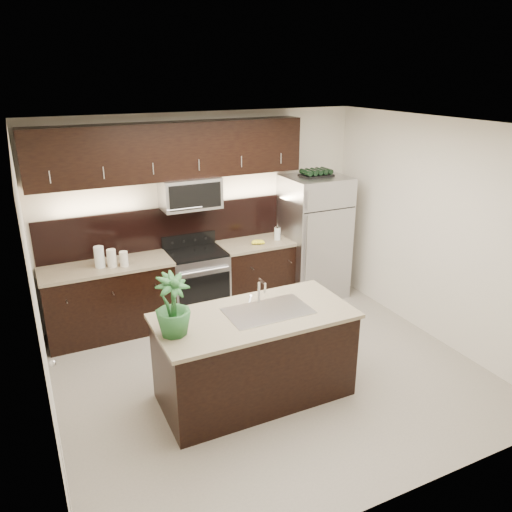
% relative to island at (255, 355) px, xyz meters
% --- Properties ---
extents(ground, '(4.50, 4.50, 0.00)m').
position_rel_island_xyz_m(ground, '(0.33, 0.30, -0.47)').
color(ground, gray).
rests_on(ground, ground).
extents(room_walls, '(4.52, 4.02, 2.71)m').
position_rel_island_xyz_m(room_walls, '(0.22, 0.27, 1.22)').
color(room_walls, beige).
rests_on(room_walls, ground).
extents(counter_run, '(3.51, 0.65, 0.94)m').
position_rel_island_xyz_m(counter_run, '(-0.12, 1.99, -0.00)').
color(counter_run, black).
rests_on(counter_run, ground).
extents(upper_fixtures, '(3.49, 0.40, 1.66)m').
position_rel_island_xyz_m(upper_fixtures, '(-0.10, 2.14, 1.67)').
color(upper_fixtures, black).
rests_on(upper_fixtures, counter_run).
extents(island, '(1.96, 0.96, 0.94)m').
position_rel_island_xyz_m(island, '(0.00, 0.00, 0.00)').
color(island, black).
rests_on(island, ground).
extents(sink_faucet, '(0.84, 0.50, 0.28)m').
position_rel_island_xyz_m(sink_faucet, '(0.15, 0.01, 0.48)').
color(sink_faucet, silver).
rests_on(sink_faucet, island).
extents(refrigerator, '(0.86, 0.78, 1.79)m').
position_rel_island_xyz_m(refrigerator, '(1.88, 1.93, 0.42)').
color(refrigerator, '#B2B2B7').
rests_on(refrigerator, ground).
extents(wine_rack, '(0.44, 0.27, 0.10)m').
position_rel_island_xyz_m(wine_rack, '(1.88, 1.93, 1.37)').
color(wine_rack, black).
rests_on(wine_rack, refrigerator).
extents(plant, '(0.41, 0.41, 0.58)m').
position_rel_island_xyz_m(plant, '(-0.83, -0.04, 0.76)').
color(plant, '#215325').
rests_on(plant, island).
extents(canisters, '(0.38, 0.20, 0.26)m').
position_rel_island_xyz_m(canisters, '(-1.05, 1.91, 0.59)').
color(canisters, silver).
rests_on(canisters, counter_run).
extents(french_press, '(0.09, 0.09, 0.27)m').
position_rel_island_xyz_m(french_press, '(1.28, 1.94, 0.57)').
color(french_press, silver).
rests_on(french_press, counter_run).
extents(bananas, '(0.22, 0.20, 0.06)m').
position_rel_island_xyz_m(bananas, '(0.91, 1.91, 0.50)').
color(bananas, yellow).
rests_on(bananas, counter_run).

